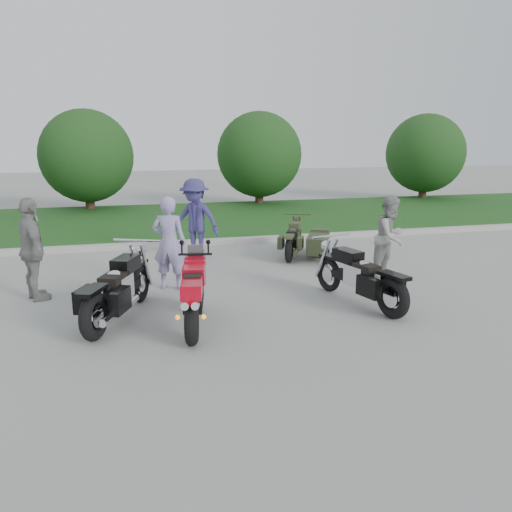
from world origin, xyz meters
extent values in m
plane|color=#9D9D98|center=(0.00, 0.00, 0.00)|extent=(80.00, 80.00, 0.00)
cube|color=#A9A69F|center=(0.00, 6.00, 0.07)|extent=(60.00, 0.30, 0.15)
cube|color=#2A5B1F|center=(0.00, 10.15, 0.07)|extent=(60.00, 8.00, 0.14)
cylinder|color=#3F2B1C|center=(-3.00, 13.50, 0.60)|extent=(0.36, 0.36, 1.20)
sphere|color=#173E16|center=(-3.00, 13.50, 2.20)|extent=(3.60, 3.60, 3.60)
cylinder|color=#3F2B1C|center=(4.00, 13.50, 0.60)|extent=(0.36, 0.36, 1.20)
sphere|color=#173E16|center=(4.00, 13.50, 2.20)|extent=(3.60, 3.60, 3.60)
cylinder|color=#3F2B1C|center=(12.00, 13.50, 0.60)|extent=(0.36, 0.36, 1.20)
sphere|color=#173E16|center=(12.00, 13.50, 2.20)|extent=(3.60, 3.60, 3.60)
torus|color=black|center=(-0.80, -0.76, 0.31)|extent=(0.30, 0.64, 0.61)
torus|color=black|center=(-0.54, 0.65, 0.30)|extent=(0.23, 0.60, 0.59)
cube|color=black|center=(-0.68, -0.10, 0.54)|extent=(0.44, 0.92, 0.35)
cube|color=#B00718|center=(-0.64, 0.12, 0.81)|extent=(0.43, 0.60, 0.26)
cube|color=#B00718|center=(-0.76, -0.54, 0.77)|extent=(0.39, 0.59, 0.22)
cube|color=black|center=(-0.70, -0.23, 0.85)|extent=(0.32, 0.39, 0.10)
cube|color=#B00718|center=(-0.57, 0.48, 0.77)|extent=(0.40, 0.45, 0.39)
cylinder|color=silver|center=(-0.88, -0.80, 0.61)|extent=(0.19, 0.47, 0.21)
cylinder|color=silver|center=(-0.74, -0.82, 0.61)|extent=(0.19, 0.47, 0.21)
torus|color=black|center=(-2.14, -0.22, 0.37)|extent=(0.46, 0.75, 0.73)
torus|color=black|center=(-1.44, 1.41, 0.34)|extent=(0.39, 0.68, 0.69)
cube|color=black|center=(-1.79, 0.59, 0.45)|extent=(0.72, 1.28, 0.15)
cube|color=silver|center=(-1.79, 0.59, 0.54)|extent=(0.49, 0.57, 0.38)
cube|color=black|center=(-1.66, 0.89, 0.84)|extent=(0.51, 0.66, 0.24)
cube|color=black|center=(-1.85, 0.44, 0.73)|extent=(0.49, 0.61, 0.13)
cube|color=black|center=(-2.14, -0.22, 0.75)|extent=(0.45, 0.64, 0.06)
cylinder|color=silver|center=(-1.76, 0.17, 0.30)|extent=(0.56, 1.13, 0.11)
torus|color=black|center=(2.49, -0.50, 0.35)|extent=(0.34, 0.72, 0.70)
torus|color=black|center=(2.07, 1.15, 0.33)|extent=(0.28, 0.67, 0.66)
cube|color=black|center=(2.28, 0.33, 0.43)|extent=(0.53, 1.26, 0.14)
cube|color=silver|center=(2.28, 0.33, 0.52)|extent=(0.42, 0.53, 0.36)
cube|color=black|center=(2.21, 0.63, 0.81)|extent=(0.42, 0.62, 0.23)
cube|color=black|center=(2.32, 0.18, 0.70)|extent=(0.41, 0.57, 0.12)
cube|color=black|center=(2.49, -0.50, 0.72)|extent=(0.36, 0.61, 0.06)
cylinder|color=silver|center=(2.55, 0.02, 0.29)|extent=(0.38, 1.13, 0.10)
torus|color=black|center=(2.06, 3.51, 0.31)|extent=(0.40, 0.62, 0.61)
torus|color=black|center=(2.71, 4.85, 0.29)|extent=(0.35, 0.56, 0.57)
cube|color=black|center=(2.39, 4.18, 0.38)|extent=(0.65, 1.06, 0.13)
cube|color=#333B22|center=(2.39, 4.18, 0.45)|extent=(0.42, 0.48, 0.31)
cube|color=#333B22|center=(2.50, 4.42, 0.70)|extent=(0.44, 0.55, 0.20)
cube|color=black|center=(2.33, 4.06, 0.61)|extent=(0.42, 0.51, 0.11)
cube|color=#333B22|center=(2.06, 3.51, 0.63)|extent=(0.39, 0.53, 0.05)
cylinder|color=#333B22|center=(2.39, 3.83, 0.25)|extent=(0.51, 0.93, 0.09)
cube|color=#333B22|center=(2.91, 3.82, 0.36)|extent=(0.96, 1.27, 0.40)
torus|color=black|center=(3.11, 3.73, 0.25)|extent=(0.32, 0.50, 0.50)
imported|color=#948BBD|center=(-0.84, 2.10, 0.91)|extent=(0.78, 0.65, 1.81)
imported|color=gray|center=(3.72, 1.81, 0.86)|extent=(1.05, 0.99, 1.72)
imported|color=navy|center=(-0.02, 4.47, 0.97)|extent=(1.44, 1.32, 1.94)
imported|color=gray|center=(-3.27, 2.02, 0.93)|extent=(0.86, 1.18, 1.86)
camera|label=1|loc=(-1.59, -7.39, 2.86)|focal=35.00mm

